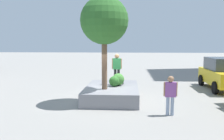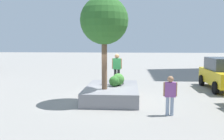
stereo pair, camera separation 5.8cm
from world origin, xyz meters
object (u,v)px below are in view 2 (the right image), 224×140
object	(u,v)px
pedestrian_crossing	(170,93)
skateboard	(117,83)
skateboarder	(117,66)
planter_ledge	(112,93)
plaza_tree	(104,21)
taxi_cab	(223,74)

from	to	relation	value
pedestrian_crossing	skateboard	bearing A→B (deg)	-145.29
skateboard	skateboarder	xyz separation A→B (m)	(0.00, 0.00, 0.99)
planter_ledge	plaza_tree	world-z (taller)	plaza_tree
skateboard	taxi_cab	size ratio (longest dim) A/B	0.18
plaza_tree	pedestrian_crossing	size ratio (longest dim) A/B	2.77
taxi_cab	plaza_tree	bearing A→B (deg)	-61.83
planter_ledge	plaza_tree	distance (m)	3.90
planter_ledge	skateboard	bearing A→B (deg)	160.57
planter_ledge	plaza_tree	xyz separation A→B (m)	(0.80, -0.33, 3.81)
plaza_tree	skateboarder	size ratio (longest dim) A/B	2.80
plaza_tree	skateboarder	world-z (taller)	plaza_tree
taxi_cab	pedestrian_crossing	size ratio (longest dim) A/B	2.65
skateboarder	pedestrian_crossing	distance (m)	4.34
planter_ledge	taxi_cab	world-z (taller)	taxi_cab
skateboard	skateboarder	distance (m)	0.99
skateboarder	pedestrian_crossing	xyz separation A→B (m)	(3.52, 2.44, -0.76)
taxi_cab	pedestrian_crossing	distance (m)	7.44
plaza_tree	taxi_cab	distance (m)	8.93
skateboarder	pedestrian_crossing	world-z (taller)	skateboarder
skateboard	plaza_tree	bearing A→B (deg)	-21.13
plaza_tree	skateboarder	xyz separation A→B (m)	(-1.46, 0.56, -2.42)
skateboard	taxi_cab	world-z (taller)	taxi_cab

